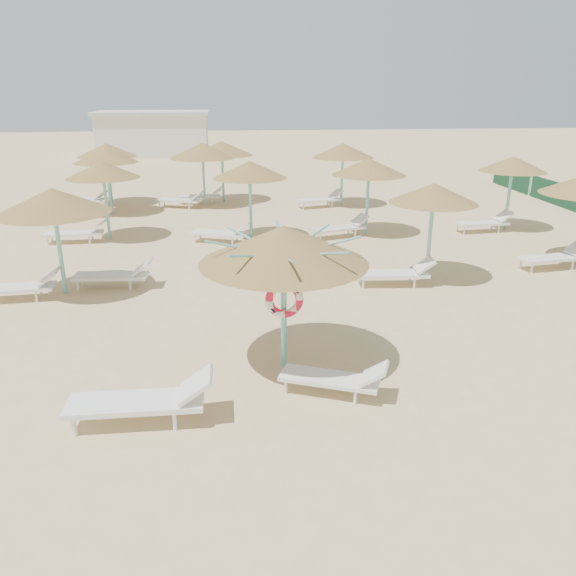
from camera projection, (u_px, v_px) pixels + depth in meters
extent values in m
plane|color=#D7AE83|center=(263.00, 361.00, 10.84)|extent=(120.00, 120.00, 0.00)
cylinder|color=#6DBDBD|center=(284.00, 310.00, 10.31)|extent=(0.11, 0.11, 2.28)
cone|color=olive|center=(284.00, 245.00, 9.88)|extent=(3.04, 3.04, 0.68)
cylinder|color=#6DBDBD|center=(284.00, 258.00, 9.97)|extent=(0.20, 0.20, 0.12)
cylinder|color=#6DBDBD|center=(323.00, 246.00, 9.97)|extent=(1.37, 0.04, 0.35)
cylinder|color=#6DBDBD|center=(308.00, 239.00, 10.41)|extent=(1.00, 1.00, 0.35)
cylinder|color=#6DBDBD|center=(280.00, 237.00, 10.55)|extent=(0.04, 1.37, 0.35)
cylinder|color=#6DBDBD|center=(254.00, 241.00, 10.31)|extent=(1.00, 1.00, 0.35)
cylinder|color=#6DBDBD|center=(244.00, 248.00, 9.83)|extent=(1.37, 0.04, 0.35)
cylinder|color=#6DBDBD|center=(257.00, 256.00, 9.39)|extent=(1.00, 1.00, 0.35)
cylinder|color=#6DBDBD|center=(288.00, 259.00, 9.25)|extent=(0.04, 1.37, 0.35)
cylinder|color=#6DBDBD|center=(316.00, 254.00, 9.49)|extent=(1.00, 1.00, 0.35)
torus|color=red|center=(284.00, 300.00, 10.13)|extent=(0.70, 0.15, 0.70)
cylinder|color=white|center=(74.00, 427.00, 8.48)|extent=(0.07, 0.07, 0.31)
cylinder|color=white|center=(83.00, 407.00, 9.00)|extent=(0.07, 0.07, 0.31)
cylinder|color=white|center=(175.00, 421.00, 8.62)|extent=(0.07, 0.07, 0.31)
cylinder|color=white|center=(178.00, 402.00, 9.14)|extent=(0.07, 0.07, 0.31)
cube|color=white|center=(136.00, 403.00, 8.76)|extent=(2.11, 0.70, 0.09)
cube|color=white|center=(196.00, 385.00, 8.76)|extent=(0.54, 0.67, 0.40)
cylinder|color=white|center=(286.00, 387.00, 9.66)|extent=(0.05, 0.05, 0.25)
cylinder|color=white|center=(293.00, 375.00, 10.06)|extent=(0.05, 0.05, 0.25)
cylinder|color=white|center=(355.00, 398.00, 9.34)|extent=(0.05, 0.05, 0.25)
cylinder|color=white|center=(360.00, 385.00, 9.75)|extent=(0.05, 0.05, 0.25)
cube|color=white|center=(329.00, 379.00, 9.62)|extent=(1.78, 1.16, 0.07)
cube|color=white|center=(374.00, 373.00, 9.35)|extent=(0.60, 0.66, 0.33)
cylinder|color=#6DBDBD|center=(60.00, 250.00, 14.04)|extent=(0.11, 0.11, 2.30)
cone|color=olive|center=(53.00, 201.00, 13.61)|extent=(2.74, 2.74, 0.62)
cylinder|color=#6DBDBD|center=(54.00, 210.00, 13.70)|extent=(0.20, 0.20, 0.12)
cylinder|color=white|center=(36.00, 297.00, 13.76)|extent=(0.06, 0.06, 0.28)
cylinder|color=white|center=(41.00, 290.00, 14.22)|extent=(0.06, 0.06, 0.28)
cube|color=white|center=(14.00, 288.00, 13.83)|extent=(1.94, 0.77, 0.08)
cube|color=white|center=(49.00, 277.00, 13.90)|extent=(0.53, 0.64, 0.36)
cylinder|color=white|center=(78.00, 286.00, 14.51)|extent=(0.06, 0.06, 0.28)
cylinder|color=white|center=(84.00, 280.00, 14.98)|extent=(0.06, 0.06, 0.28)
cylinder|color=white|center=(130.00, 285.00, 14.55)|extent=(0.06, 0.06, 0.28)
cylinder|color=white|center=(135.00, 279.00, 15.02)|extent=(0.06, 0.06, 0.28)
cube|color=white|center=(111.00, 276.00, 14.71)|extent=(1.94, 0.77, 0.08)
cube|color=white|center=(142.00, 267.00, 14.65)|extent=(0.53, 0.64, 0.36)
cylinder|color=#6DBDBD|center=(107.00, 206.00, 19.16)|extent=(0.11, 0.11, 2.30)
cone|color=olive|center=(102.00, 170.00, 18.75)|extent=(2.44, 2.44, 0.55)
cylinder|color=#6DBDBD|center=(103.00, 177.00, 18.82)|extent=(0.20, 0.20, 0.12)
cylinder|color=white|center=(48.00, 241.00, 18.69)|extent=(0.06, 0.06, 0.28)
cylinder|color=white|center=(52.00, 237.00, 19.15)|extent=(0.06, 0.06, 0.28)
cylinder|color=white|center=(90.00, 240.00, 18.86)|extent=(0.06, 0.06, 0.28)
cylinder|color=white|center=(92.00, 236.00, 19.32)|extent=(0.06, 0.06, 0.28)
cube|color=white|center=(74.00, 233.00, 18.96)|extent=(1.92, 0.67, 0.08)
cube|color=white|center=(99.00, 226.00, 18.99)|extent=(0.50, 0.61, 0.36)
cylinder|color=#6DBDBD|center=(110.00, 178.00, 24.87)|extent=(0.11, 0.11, 2.30)
cone|color=olive|center=(107.00, 150.00, 24.45)|extent=(2.56, 2.56, 0.58)
cylinder|color=#6DBDBD|center=(107.00, 155.00, 24.53)|extent=(0.20, 0.20, 0.12)
cylinder|color=white|center=(65.00, 204.00, 24.67)|extent=(0.06, 0.06, 0.28)
cylinder|color=white|center=(72.00, 201.00, 25.13)|extent=(0.06, 0.06, 0.28)
cylinder|color=white|center=(93.00, 205.00, 24.39)|extent=(0.06, 0.06, 0.28)
cylinder|color=white|center=(99.00, 203.00, 24.84)|extent=(0.06, 0.06, 0.28)
cube|color=white|center=(84.00, 199.00, 24.67)|extent=(2.00, 1.21, 0.08)
cube|color=white|center=(101.00, 195.00, 24.41)|extent=(0.66, 0.73, 0.36)
cylinder|color=#6DBDBD|center=(251.00, 206.00, 19.18)|extent=(0.11, 0.11, 2.30)
cone|color=olive|center=(250.00, 169.00, 18.76)|extent=(2.50, 2.50, 0.56)
cylinder|color=#6DBDBD|center=(250.00, 176.00, 18.84)|extent=(0.20, 0.20, 0.12)
cylinder|color=white|center=(195.00, 239.00, 18.99)|extent=(0.06, 0.06, 0.28)
cylinder|color=white|center=(200.00, 235.00, 19.44)|extent=(0.06, 0.06, 0.28)
cylinder|color=white|center=(232.00, 241.00, 18.69)|extent=(0.06, 0.06, 0.28)
cylinder|color=white|center=(237.00, 238.00, 19.15)|extent=(0.06, 0.06, 0.28)
cube|color=white|center=(219.00, 233.00, 18.98)|extent=(2.00, 1.22, 0.08)
cube|color=white|center=(243.00, 228.00, 18.71)|extent=(0.66, 0.73, 0.36)
cylinder|color=#6DBDBD|center=(223.00, 176.00, 25.53)|extent=(0.11, 0.11, 2.30)
cone|color=olive|center=(222.00, 148.00, 25.11)|extent=(2.78, 2.78, 0.62)
cylinder|color=#6DBDBD|center=(222.00, 154.00, 25.19)|extent=(0.20, 0.20, 0.12)
cylinder|color=white|center=(181.00, 202.00, 25.07)|extent=(0.06, 0.06, 0.28)
cylinder|color=white|center=(182.00, 200.00, 25.53)|extent=(0.06, 0.06, 0.28)
cylinder|color=white|center=(212.00, 201.00, 25.22)|extent=(0.06, 0.06, 0.28)
cylinder|color=white|center=(212.00, 199.00, 25.69)|extent=(0.06, 0.06, 0.28)
cube|color=white|center=(199.00, 196.00, 25.33)|extent=(1.91, 0.65, 0.08)
cube|color=white|center=(218.00, 191.00, 25.35)|extent=(0.49, 0.61, 0.36)
cylinder|color=#6DBDBD|center=(430.00, 239.00, 15.08)|extent=(0.11, 0.11, 2.30)
cone|color=olive|center=(434.00, 193.00, 14.66)|extent=(2.32, 2.32, 0.52)
cylinder|color=#6DBDBD|center=(433.00, 202.00, 14.74)|extent=(0.20, 0.20, 0.12)
cylinder|color=white|center=(363.00, 284.00, 14.68)|extent=(0.06, 0.06, 0.28)
cylinder|color=white|center=(360.00, 278.00, 15.15)|extent=(0.06, 0.06, 0.28)
cylinder|color=white|center=(414.00, 283.00, 14.72)|extent=(0.06, 0.06, 0.28)
cylinder|color=white|center=(410.00, 277.00, 15.19)|extent=(0.06, 0.06, 0.28)
cube|color=white|center=(392.00, 274.00, 14.87)|extent=(1.94, 0.76, 0.08)
cube|color=white|center=(425.00, 265.00, 14.82)|extent=(0.53, 0.63, 0.36)
cylinder|color=#6DBDBD|center=(367.00, 202.00, 19.82)|extent=(0.11, 0.11, 2.30)
cone|color=olive|center=(369.00, 167.00, 19.40)|extent=(2.58, 2.58, 0.58)
cylinder|color=#6DBDBD|center=(369.00, 174.00, 19.48)|extent=(0.20, 0.20, 0.12)
cylinder|color=white|center=(320.00, 237.00, 19.18)|extent=(0.06, 0.06, 0.28)
cylinder|color=white|center=(314.00, 234.00, 19.61)|extent=(0.06, 0.06, 0.28)
cylinder|color=white|center=(355.00, 234.00, 19.66)|extent=(0.06, 0.06, 0.28)
cylinder|color=white|center=(348.00, 230.00, 20.10)|extent=(0.06, 0.06, 0.28)
cube|color=white|center=(338.00, 228.00, 19.62)|extent=(2.00, 1.13, 0.08)
cube|color=white|center=(360.00, 220.00, 19.85)|extent=(0.63, 0.71, 0.36)
cylinder|color=#6DBDBD|center=(342.00, 179.00, 24.70)|extent=(0.11, 0.11, 2.30)
cone|color=olive|center=(343.00, 150.00, 24.27)|extent=(2.70, 2.70, 0.61)
cylinder|color=#6DBDBD|center=(343.00, 156.00, 24.36)|extent=(0.20, 0.20, 0.12)
cylinder|color=white|center=(303.00, 207.00, 24.07)|extent=(0.06, 0.06, 0.28)
cylinder|color=white|center=(299.00, 204.00, 24.51)|extent=(0.06, 0.06, 0.28)
cylinder|color=white|center=(332.00, 204.00, 24.52)|extent=(0.06, 0.06, 0.28)
cylinder|color=white|center=(327.00, 202.00, 24.96)|extent=(0.06, 0.06, 0.28)
cube|color=white|center=(318.00, 200.00, 24.49)|extent=(1.99, 1.08, 0.08)
cube|color=white|center=(336.00, 193.00, 24.69)|extent=(0.62, 0.70, 0.36)
cylinder|color=white|center=(532.00, 269.00, 15.88)|extent=(0.06, 0.06, 0.28)
cylinder|color=white|center=(521.00, 264.00, 16.34)|extent=(0.06, 0.06, 0.28)
cylinder|color=white|center=(572.00, 265.00, 16.19)|extent=(0.06, 0.06, 0.28)
cylinder|color=white|center=(561.00, 260.00, 16.65)|extent=(0.06, 0.06, 0.28)
cube|color=white|center=(551.00, 258.00, 16.23)|extent=(1.97, 0.88, 0.08)
cylinder|color=#6DBDBD|center=(508.00, 198.00, 20.55)|extent=(0.11, 0.11, 2.30)
cone|color=olive|center=(513.00, 164.00, 20.13)|extent=(2.39, 2.39, 0.54)
cylinder|color=#6DBDBD|center=(512.00, 170.00, 20.21)|extent=(0.20, 0.20, 0.12)
cylinder|color=white|center=(464.00, 231.00, 20.03)|extent=(0.06, 0.06, 0.28)
cylinder|color=white|center=(458.00, 228.00, 20.49)|extent=(0.06, 0.06, 0.28)
cylinder|color=white|center=(499.00, 229.00, 20.28)|extent=(0.06, 0.06, 0.28)
cylinder|color=white|center=(491.00, 226.00, 20.74)|extent=(0.06, 0.06, 0.28)
cube|color=white|center=(482.00, 223.00, 20.35)|extent=(1.95, 0.79, 0.08)
cube|color=white|center=(504.00, 216.00, 20.43)|extent=(0.54, 0.64, 0.36)
cylinder|color=#6DBDBD|center=(204.00, 179.00, 24.63)|extent=(0.11, 0.11, 2.30)
cone|color=olive|center=(202.00, 150.00, 24.21)|extent=(2.86, 2.86, 0.64)
cylinder|color=#6DBDBD|center=(203.00, 156.00, 24.29)|extent=(0.20, 0.20, 0.12)
cylinder|color=white|center=(160.00, 205.00, 24.41)|extent=(0.06, 0.06, 0.28)
cylinder|color=white|center=(164.00, 203.00, 24.87)|extent=(0.06, 0.06, 0.28)
cylinder|color=white|center=(189.00, 206.00, 24.16)|extent=(0.06, 0.06, 0.28)
cylinder|color=white|center=(193.00, 204.00, 24.62)|extent=(0.06, 0.06, 0.28)
cube|color=white|center=(179.00, 200.00, 24.43)|extent=(2.00, 1.16, 0.08)
cube|color=white|center=(197.00, 196.00, 24.20)|extent=(0.64, 0.72, 0.36)
cylinder|color=#6DBDBD|center=(109.00, 186.00, 22.99)|extent=(0.11, 0.11, 2.30)
cone|color=olive|center=(106.00, 155.00, 22.57)|extent=(2.54, 2.54, 0.57)
cylinder|color=#6DBDBD|center=(106.00, 161.00, 22.65)|extent=(0.20, 0.20, 0.12)
cylinder|color=white|center=(60.00, 214.00, 22.64)|extent=(0.06, 0.06, 0.28)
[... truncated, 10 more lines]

